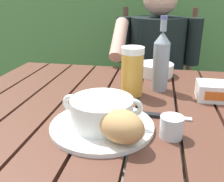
{
  "coord_description": "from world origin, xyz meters",
  "views": [
    {
      "loc": [
        0.12,
        -0.75,
        1.12
      ],
      "look_at": [
        -0.01,
        -0.07,
        0.85
      ],
      "focal_mm": 39.97,
      "sensor_mm": 36.0,
      "label": 1
    }
  ],
  "objects_px": {
    "chair_near_diner": "(154,90)",
    "beer_bottle": "(161,60)",
    "person_eating": "(155,68)",
    "diner_bowl": "(156,69)",
    "water_glass_small": "(171,127)",
    "table_knife": "(160,116)",
    "serving_plate": "(102,125)",
    "butter_tub": "(216,91)",
    "bread_roll": "(121,126)",
    "beer_glass": "(132,71)",
    "soup_bowl": "(102,111)"
  },
  "relations": [
    {
      "from": "beer_glass",
      "to": "butter_tub",
      "type": "height_order",
      "value": "beer_glass"
    },
    {
      "from": "beer_glass",
      "to": "soup_bowl",
      "type": "bearing_deg",
      "value": -101.52
    },
    {
      "from": "bread_roll",
      "to": "diner_bowl",
      "type": "bearing_deg",
      "value": 83.23
    },
    {
      "from": "beer_bottle",
      "to": "bread_roll",
      "type": "bearing_deg",
      "value": -102.39
    },
    {
      "from": "bread_roll",
      "to": "beer_glass",
      "type": "relative_size",
      "value": 0.84
    },
    {
      "from": "person_eating",
      "to": "soup_bowl",
      "type": "bearing_deg",
      "value": -98.65
    },
    {
      "from": "bread_roll",
      "to": "table_knife",
      "type": "height_order",
      "value": "bread_roll"
    },
    {
      "from": "chair_near_diner",
      "to": "beer_glass",
      "type": "distance_m",
      "value": 0.88
    },
    {
      "from": "diner_bowl",
      "to": "beer_bottle",
      "type": "bearing_deg",
      "value": -84.47
    },
    {
      "from": "person_eating",
      "to": "table_knife",
      "type": "distance_m",
      "value": 0.77
    },
    {
      "from": "person_eating",
      "to": "diner_bowl",
      "type": "distance_m",
      "value": 0.36
    },
    {
      "from": "butter_tub",
      "to": "chair_near_diner",
      "type": "bearing_deg",
      "value": 104.92
    },
    {
      "from": "soup_bowl",
      "to": "bread_roll",
      "type": "distance_m",
      "value": 0.1
    },
    {
      "from": "water_glass_small",
      "to": "beer_glass",
      "type": "bearing_deg",
      "value": 115.47
    },
    {
      "from": "soup_bowl",
      "to": "bread_roll",
      "type": "relative_size",
      "value": 1.51
    },
    {
      "from": "water_glass_small",
      "to": "table_knife",
      "type": "bearing_deg",
      "value": 105.21
    },
    {
      "from": "person_eating",
      "to": "diner_bowl",
      "type": "xyz_separation_m",
      "value": [
        0.0,
        -0.35,
        0.09
      ]
    },
    {
      "from": "person_eating",
      "to": "beer_glass",
      "type": "distance_m",
      "value": 0.62
    },
    {
      "from": "chair_near_diner",
      "to": "bread_roll",
      "type": "relative_size",
      "value": 7.16
    },
    {
      "from": "serving_plate",
      "to": "bread_roll",
      "type": "height_order",
      "value": "bread_roll"
    },
    {
      "from": "table_knife",
      "to": "bread_roll",
      "type": "bearing_deg",
      "value": -118.97
    },
    {
      "from": "beer_bottle",
      "to": "water_glass_small",
      "type": "xyz_separation_m",
      "value": [
        0.03,
        -0.34,
        -0.09
      ]
    },
    {
      "from": "chair_near_diner",
      "to": "bread_roll",
      "type": "xyz_separation_m",
      "value": [
        -0.07,
        -1.13,
        0.33
      ]
    },
    {
      "from": "water_glass_small",
      "to": "table_knife",
      "type": "relative_size",
      "value": 0.39
    },
    {
      "from": "butter_tub",
      "to": "table_knife",
      "type": "height_order",
      "value": "butter_tub"
    },
    {
      "from": "table_knife",
      "to": "diner_bowl",
      "type": "relative_size",
      "value": 0.98
    },
    {
      "from": "soup_bowl",
      "to": "beer_glass",
      "type": "relative_size",
      "value": 1.26
    },
    {
      "from": "beer_glass",
      "to": "table_knife",
      "type": "height_order",
      "value": "beer_glass"
    },
    {
      "from": "bread_roll",
      "to": "beer_bottle",
      "type": "bearing_deg",
      "value": 77.61
    },
    {
      "from": "butter_tub",
      "to": "table_knife",
      "type": "relative_size",
      "value": 0.84
    },
    {
      "from": "beer_glass",
      "to": "beer_bottle",
      "type": "relative_size",
      "value": 0.64
    },
    {
      "from": "bread_roll",
      "to": "diner_bowl",
      "type": "xyz_separation_m",
      "value": [
        0.07,
        0.59,
        -0.02
      ]
    },
    {
      "from": "table_knife",
      "to": "serving_plate",
      "type": "bearing_deg",
      "value": -149.78
    },
    {
      "from": "person_eating",
      "to": "beer_glass",
      "type": "xyz_separation_m",
      "value": [
        -0.08,
        -0.6,
        0.15
      ]
    },
    {
      "from": "bread_roll",
      "to": "diner_bowl",
      "type": "height_order",
      "value": "bread_roll"
    },
    {
      "from": "water_glass_small",
      "to": "butter_tub",
      "type": "bearing_deg",
      "value": 60.05
    },
    {
      "from": "serving_plate",
      "to": "soup_bowl",
      "type": "height_order",
      "value": "soup_bowl"
    },
    {
      "from": "beer_bottle",
      "to": "butter_tub",
      "type": "relative_size",
      "value": 2.13
    },
    {
      "from": "chair_near_diner",
      "to": "water_glass_small",
      "type": "bearing_deg",
      "value": -87.31
    },
    {
      "from": "person_eating",
      "to": "table_knife",
      "type": "bearing_deg",
      "value": -88.15
    },
    {
      "from": "beer_glass",
      "to": "diner_bowl",
      "type": "relative_size",
      "value": 1.11
    },
    {
      "from": "bread_roll",
      "to": "beer_bottle",
      "type": "xyz_separation_m",
      "value": [
        0.09,
        0.4,
        0.06
      ]
    },
    {
      "from": "serving_plate",
      "to": "beer_bottle",
      "type": "bearing_deg",
      "value": 64.95
    },
    {
      "from": "bread_roll",
      "to": "serving_plate",
      "type": "bearing_deg",
      "value": 130.6
    },
    {
      "from": "bread_roll",
      "to": "water_glass_small",
      "type": "xyz_separation_m",
      "value": [
        0.12,
        0.06,
        -0.02
      ]
    },
    {
      "from": "person_eating",
      "to": "serving_plate",
      "type": "distance_m",
      "value": 0.87
    },
    {
      "from": "beer_glass",
      "to": "diner_bowl",
      "type": "bearing_deg",
      "value": 72.25
    },
    {
      "from": "diner_bowl",
      "to": "beer_glass",
      "type": "bearing_deg",
      "value": -107.75
    },
    {
      "from": "person_eating",
      "to": "beer_glass",
      "type": "relative_size",
      "value": 6.95
    },
    {
      "from": "chair_near_diner",
      "to": "beer_bottle",
      "type": "bearing_deg",
      "value": -88.59
    }
  ]
}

